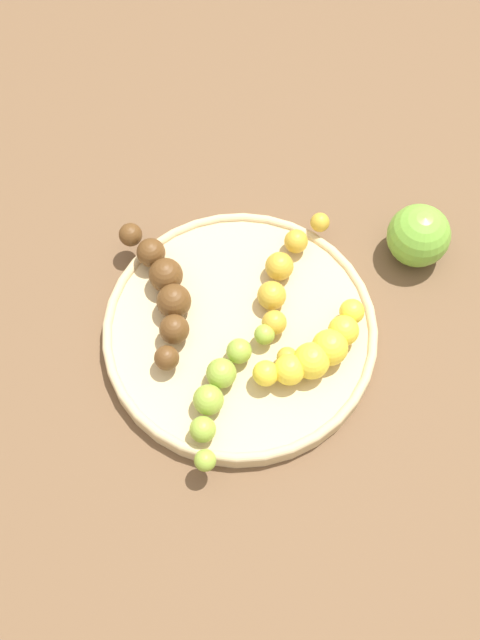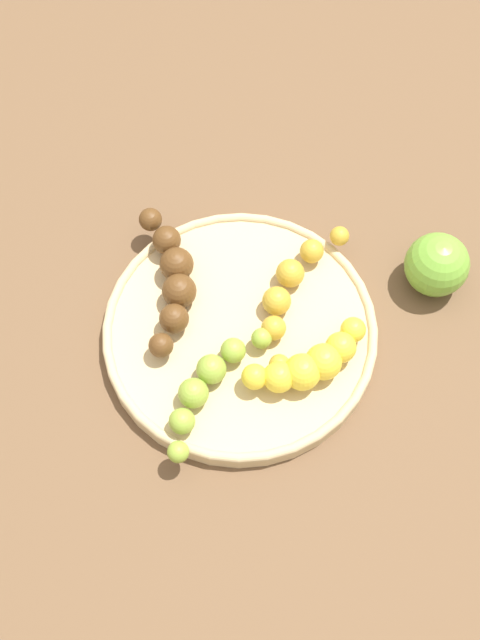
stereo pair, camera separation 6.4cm
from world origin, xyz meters
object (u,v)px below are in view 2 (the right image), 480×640
at_px(fruit_bowl, 240,331).
at_px(banana_spotted, 291,290).
at_px(apple_green, 437,265).
at_px(banana_overripe, 172,278).
at_px(banana_yellow, 311,363).
at_px(banana_green, 208,384).

relative_size(fruit_bowl, banana_spotted, 1.57).
bearing_deg(apple_green, banana_spotted, 23.06).
bearing_deg(fruit_bowl, banana_overripe, -22.64).
relative_size(banana_spotted, apple_green, 2.66).
relative_size(banana_overripe, apple_green, 2.46).
bearing_deg(apple_green, banana_overripe, 15.65).
bearing_deg(banana_yellow, fruit_bowl, -151.29).
distance_m(banana_yellow, banana_spotted, 0.09).
distance_m(fruit_bowl, apple_green, 0.22).
relative_size(fruit_bowl, apple_green, 4.17).
xyz_separation_m(banana_yellow, banana_overripe, (0.16, -0.06, -0.00)).
height_order(fruit_bowl, apple_green, apple_green).
height_order(banana_yellow, banana_overripe, banana_yellow).
bearing_deg(fruit_bowl, banana_yellow, 157.74).
xyz_separation_m(fruit_bowl, banana_green, (0.02, 0.07, 0.02)).
distance_m(banana_spotted, banana_overripe, 0.12).
height_order(banana_green, banana_spotted, same).
bearing_deg(banana_yellow, apple_green, 102.56).
bearing_deg(banana_overripe, fruit_bowl, -41.47).
relative_size(banana_yellow, banana_spotted, 0.62).
height_order(banana_spotted, apple_green, apple_green).
distance_m(fruit_bowl, banana_green, 0.08).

